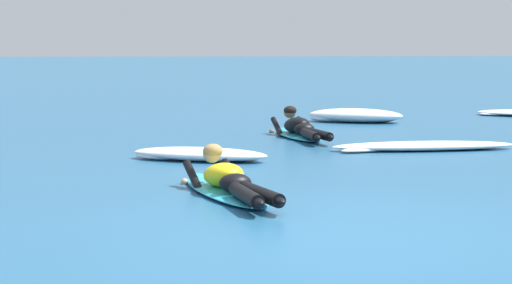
{
  "coord_description": "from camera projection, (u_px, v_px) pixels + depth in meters",
  "views": [
    {
      "loc": [
        -1.34,
        -8.04,
        1.67
      ],
      "look_at": [
        -0.37,
        4.74,
        0.26
      ],
      "focal_mm": 67.89,
      "sensor_mm": 36.0,
      "label": 1
    }
  ],
  "objects": [
    {
      "name": "whitewater_back",
      "position": [
        200.0,
        154.0,
        13.0
      ],
      "size": [
        1.99,
        1.25,
        0.18
      ],
      "color": "white",
      "rests_on": "ground"
    },
    {
      "name": "surfer_near",
      "position": [
        228.0,
        183.0,
        10.13
      ],
      "size": [
        1.12,
        2.62,
        0.55
      ],
      "color": "#2DB2D1",
      "rests_on": "ground"
    },
    {
      "name": "whitewater_mid_left",
      "position": [
        356.0,
        116.0,
        18.75
      ],
      "size": [
        2.0,
        1.41,
        0.27
      ],
      "color": "white",
      "rests_on": "ground"
    },
    {
      "name": "ground_plane",
      "position": [
        254.0,
        125.0,
        18.16
      ],
      "size": [
        120.0,
        120.0,
        0.0
      ],
      "primitive_type": "plane",
      "color": "#235B84"
    },
    {
      "name": "whitewater_front",
      "position": [
        424.0,
        146.0,
        14.16
      ],
      "size": [
        2.77,
        0.82,
        0.13
      ],
      "color": "white",
      "rests_on": "ground"
    },
    {
      "name": "surfer_far",
      "position": [
        300.0,
        129.0,
        15.83
      ],
      "size": [
        0.83,
        2.48,
        0.54
      ],
      "color": "#2DB2D1",
      "rests_on": "ground"
    }
  ]
}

